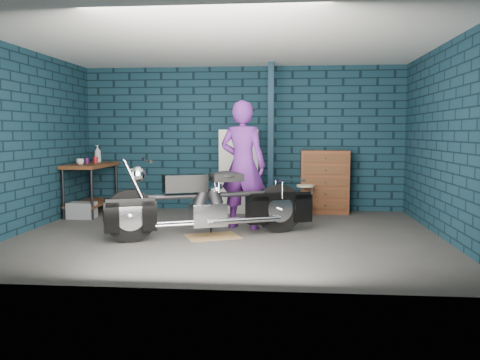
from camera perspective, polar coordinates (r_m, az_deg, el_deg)
The scene contains 15 objects.
ground at distance 7.28m, azimuth -1.44°, elevation -6.27°, with size 6.00×6.00×0.00m, color #454340.
room_walls at distance 7.70m, azimuth -0.99°, elevation 8.60°, with size 6.02×5.01×2.71m.
support_post at distance 9.04m, azimuth 3.46°, elevation 4.59°, with size 0.10×0.10×2.70m, color #132B3C.
workbench at distance 9.56m, azimuth -16.34°, elevation -0.95°, with size 0.60×1.40×0.91m, color brown.
drip_mat at distance 7.23m, azimuth -3.10°, elevation -6.34°, with size 0.73×0.55×0.01m, color olive.
motorcycle at distance 7.14m, azimuth -3.12°, elevation -1.96°, with size 2.54×0.69×1.12m, color black, non-canonical shape.
person at distance 7.73m, azimuth 0.31°, elevation 1.69°, with size 0.71×0.47×1.95m, color #511D70.
storage_bin at distance 9.13m, azimuth -17.33°, elevation -3.26°, with size 0.44×0.32×0.28m, color gray.
locker at distance 9.38m, azimuth -0.04°, elevation 1.02°, with size 0.71×0.51×1.52m, color beige.
tool_chest at distance 9.38m, azimuth 9.46°, elevation -0.20°, with size 0.86×0.48×1.15m, color brown.
shop_stool at distance 8.95m, azimuth 7.35°, elevation -2.31°, with size 0.31×0.31×0.56m, color beige, non-canonical shape.
cup_a at distance 9.25m, azimuth -17.51°, elevation 1.97°, with size 0.13×0.13×0.10m, color beige.
mug_purple at distance 9.59m, azimuth -16.82°, elevation 2.08°, with size 0.07×0.07×0.10m, color #54175E.
mug_red at distance 9.59m, azimuth -15.91°, elevation 2.18°, with size 0.09×0.09×0.12m, color maroon.
bottle at distance 9.92m, azimuth -15.69°, elevation 2.86°, with size 0.12×0.12×0.32m, color gray.
Camera 1 is at (0.83, -7.09, 1.47)m, focal length 38.00 mm.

